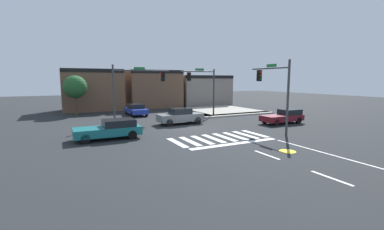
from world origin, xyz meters
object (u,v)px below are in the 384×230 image
traffic_signal_northwest (136,83)px  car_teal (110,129)px  traffic_signal_southeast (274,84)px  car_blue (136,109)px  traffic_signal_northeast (203,83)px  roadside_tree (75,87)px  car_gray (180,116)px  car_maroon (284,116)px

traffic_signal_northwest → car_teal: bearing=-120.1°
traffic_signal_southeast → car_blue: size_ratio=1.36×
traffic_signal_northeast → roadside_tree: (-12.96, 8.00, -0.46)m
car_blue → roadside_tree: (-6.39, 3.36, 2.68)m
traffic_signal_northwest → traffic_signal_northeast: bearing=5.4°
car_teal → roadside_tree: roadside_tree is taller
traffic_signal_northeast → traffic_signal_northwest: (-7.89, -0.75, 0.08)m
traffic_signal_southeast → car_blue: 17.12m
traffic_signal_northeast → car_blue: traffic_signal_northeast is taller
traffic_signal_northeast → traffic_signal_southeast: bearing=93.9°
traffic_signal_northeast → car_gray: bearing=38.9°
traffic_signal_northeast → roadside_tree: 15.24m
car_gray → traffic_signal_northwest: bearing=140.0°
traffic_signal_northwest → car_maroon: traffic_signal_northwest is taller
car_gray → roadside_tree: (-8.48, 11.62, 2.60)m
car_blue → car_maroon: bearing=42.0°
traffic_signal_northwest → roadside_tree: bearing=120.1°
car_gray → car_maroon: car_gray is taller
roadside_tree → car_teal: bearing=-85.0°
car_teal → car_gray: bearing=-153.4°
traffic_signal_northeast → car_blue: (-6.57, 4.64, -3.13)m
car_teal → car_maroon: car_teal is taller
car_teal → car_maroon: size_ratio=1.08×
car_teal → car_blue: bearing=-113.1°
traffic_signal_northwest → car_gray: bearing=-40.0°
car_maroon → car_blue: bearing=-48.0°
car_gray → car_teal: bearing=-153.4°
traffic_signal_northeast → car_maroon: (4.68, -7.86, -3.13)m
traffic_signal_southeast → car_maroon: traffic_signal_southeast is taller
traffic_signal_southeast → car_gray: 9.19m
traffic_signal_northeast → car_teal: bearing=31.8°
traffic_signal_northeast → car_blue: 8.63m
car_gray → traffic_signal_southeast: bearing=-53.0°
roadside_tree → car_blue: bearing=-27.8°
car_blue → traffic_signal_northwest: bearing=-13.7°
traffic_signal_southeast → car_gray: traffic_signal_southeast is taller
car_blue → car_maroon: size_ratio=0.99×
car_gray → car_teal: size_ratio=0.93×
car_maroon → roadside_tree: bearing=-42.0°
traffic_signal_northeast → traffic_signal_northwest: traffic_signal_northwest is taller
traffic_signal_southeast → car_teal: size_ratio=1.25×
traffic_signal_southeast → traffic_signal_northwest: bearing=41.4°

